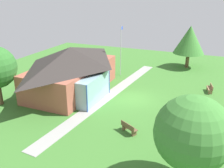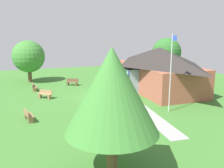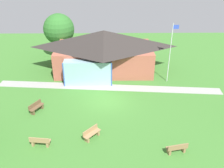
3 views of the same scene
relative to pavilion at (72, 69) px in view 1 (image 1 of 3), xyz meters
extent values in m
plane|color=#3D752D|center=(0.47, -6.76, -2.50)|extent=(44.00, 44.00, 0.00)
cube|color=#A35642|center=(0.07, 0.15, -1.04)|extent=(10.93, 5.68, 2.92)
pyramid|color=#2D2826|center=(0.07, 0.15, 1.37)|extent=(11.93, 6.68, 1.90)
cube|color=#8CB2BF|center=(-1.57, -3.28, -1.19)|extent=(4.92, 1.20, 2.63)
cylinder|color=#3359B2|center=(-4.03, -3.88, -1.19)|extent=(0.12, 0.12, 2.63)
cylinder|color=#3359B2|center=(0.89, -3.88, -1.19)|extent=(0.12, 0.12, 2.63)
cube|color=#999993|center=(0.47, -4.19, -2.49)|extent=(23.20, 3.35, 0.03)
cylinder|color=silver|center=(6.95, -2.84, 0.67)|extent=(0.08, 0.08, 6.35)
cube|color=blue|center=(7.25, -2.84, 3.50)|extent=(0.60, 0.02, 0.40)
cube|color=#9E7A51|center=(-0.68, -12.17, -2.05)|extent=(1.33, 1.41, 0.06)
cube|color=#9E7A51|center=(-0.31, -11.76, -2.31)|extent=(0.40, 0.39, 0.39)
cube|color=#9E7A51|center=(-1.05, -12.58, -2.31)|extent=(0.40, 0.39, 0.39)
cube|color=#9E7A51|center=(-0.82, -12.04, -1.84)|extent=(1.05, 1.15, 0.36)
cube|color=olive|center=(5.35, -13.79, -2.05)|extent=(1.56, 0.74, 0.06)
cube|color=olive|center=(4.81, -13.90, -2.31)|extent=(0.24, 0.42, 0.39)
cube|color=olive|center=(5.88, -13.67, -2.31)|extent=(0.24, 0.42, 0.39)
cube|color=olive|center=(5.39, -13.97, -1.84)|extent=(1.48, 0.37, 0.36)
cube|color=#9E7A51|center=(-4.39, -12.93, -2.05)|extent=(1.54, 0.62, 0.06)
cube|color=#9E7A51|center=(-4.94, -12.87, -2.31)|extent=(0.21, 0.42, 0.39)
cube|color=#9E7A51|center=(-3.84, -13.00, -2.31)|extent=(0.21, 0.42, 0.39)
cube|color=#9E7A51|center=(-4.41, -13.12, -1.84)|extent=(1.50, 0.24, 0.36)
cube|color=brown|center=(-5.77, -8.49, -2.05)|extent=(1.12, 1.52, 0.06)
cube|color=brown|center=(-5.50, -8.01, -2.31)|extent=(0.43, 0.34, 0.39)
cube|color=brown|center=(-6.04, -8.97, -2.31)|extent=(0.43, 0.34, 0.39)
cube|color=brown|center=(-5.94, -8.40, -1.84)|extent=(0.79, 1.34, 0.36)
sphere|color=#3D7F33|center=(-9.70, -13.28, 0.86)|extent=(4.11, 4.11, 4.11)
cylinder|color=brown|center=(13.91, -10.33, -1.47)|extent=(0.49, 0.49, 2.06)
cone|color=#3D7F33|center=(13.91, -10.33, 1.47)|extent=(4.24, 4.24, 3.82)
camera|label=1|loc=(-21.66, -13.77, 7.87)|focal=39.77mm
camera|label=2|loc=(23.70, -13.83, 3.97)|focal=39.45mm
camera|label=3|loc=(0.63, -27.20, 10.18)|focal=40.42mm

